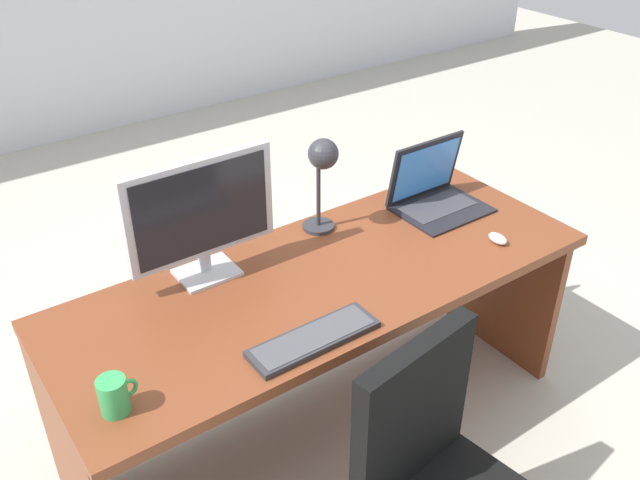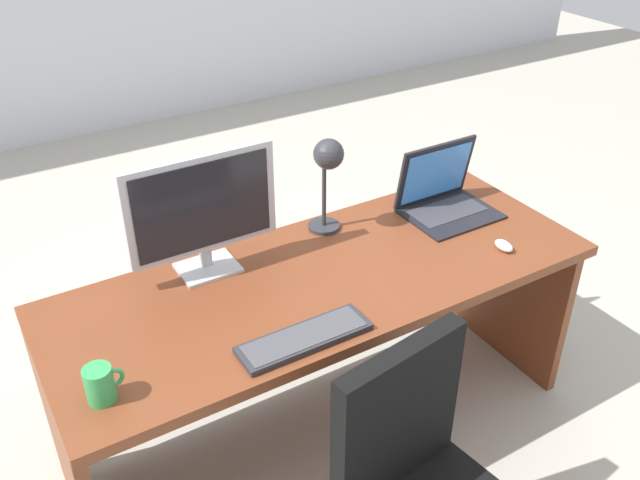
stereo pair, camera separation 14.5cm
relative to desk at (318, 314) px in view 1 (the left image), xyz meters
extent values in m
plane|color=#B7B2A3|center=(0.00, 1.45, -0.54)|extent=(12.00, 12.00, 0.00)
cube|color=brown|center=(0.00, -0.05, 0.18)|extent=(1.89, 0.71, 0.04)
cube|color=brown|center=(-0.92, -0.05, -0.19)|extent=(0.04, 0.63, 0.70)
cube|color=brown|center=(0.92, -0.05, -0.19)|extent=(0.04, 0.63, 0.70)
cube|color=brown|center=(0.00, 0.22, -0.15)|extent=(1.66, 0.02, 0.49)
cube|color=#B7BABF|center=(-0.33, 0.19, 0.21)|extent=(0.20, 0.16, 0.01)
cube|color=#B7BABF|center=(-0.33, 0.20, 0.25)|extent=(0.04, 0.02, 0.07)
cube|color=#B7BABF|center=(-0.33, 0.19, 0.46)|extent=(0.52, 0.04, 0.34)
cube|color=black|center=(-0.33, 0.17, 0.46)|extent=(0.47, 0.00, 0.30)
cube|color=black|center=(0.63, 0.05, 0.20)|extent=(0.35, 0.27, 0.01)
cube|color=#38383D|center=(0.63, 0.07, 0.21)|extent=(0.29, 0.15, 0.00)
cube|color=black|center=(0.63, 0.16, 0.34)|extent=(0.35, 0.06, 0.26)
cube|color=#3F8CEA|center=(0.63, 0.15, 0.34)|extent=(0.30, 0.04, 0.21)
cube|color=#2D2D33|center=(-0.23, -0.31, 0.21)|extent=(0.41, 0.13, 0.02)
cube|color=#47474C|center=(-0.23, -0.31, 0.22)|extent=(0.38, 0.11, 0.00)
ellipsoid|color=silver|center=(0.63, -0.24, 0.22)|extent=(0.04, 0.08, 0.03)
cylinder|color=#2D2D33|center=(0.16, 0.22, 0.21)|extent=(0.12, 0.12, 0.01)
cylinder|color=#2D2D33|center=(0.16, 0.22, 0.35)|extent=(0.02, 0.02, 0.26)
sphere|color=#2D2D33|center=(0.16, 0.19, 0.52)|extent=(0.11, 0.11, 0.11)
cylinder|color=green|center=(-0.82, -0.24, 0.25)|extent=(0.08, 0.08, 0.11)
torus|color=green|center=(-0.78, -0.24, 0.26)|extent=(0.06, 0.01, 0.06)
cube|color=black|center=(-0.13, -0.64, 0.12)|extent=(0.44, 0.12, 0.48)
camera|label=1|loc=(-1.13, -1.61, 1.54)|focal=38.67mm
camera|label=2|loc=(-1.01, -1.69, 1.54)|focal=38.67mm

